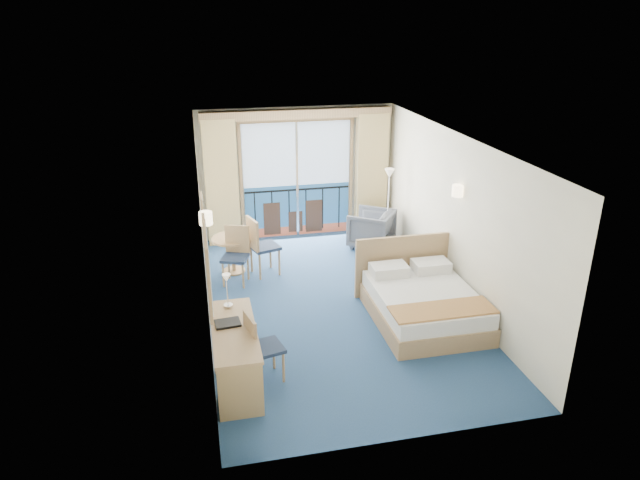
{
  "coord_description": "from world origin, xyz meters",
  "views": [
    {
      "loc": [
        -2.0,
        -8.0,
        4.44
      ],
      "look_at": [
        -0.18,
        0.2,
        1.07
      ],
      "focal_mm": 32.0,
      "sensor_mm": 36.0,
      "label": 1
    }
  ],
  "objects_px": {
    "desk": "(238,371)",
    "round_table": "(233,246)",
    "floor_lamp": "(389,188)",
    "desk_chair": "(259,344)",
    "nightstand": "(427,269)",
    "bed": "(423,302)",
    "table_chair_a": "(260,243)",
    "table_chair_b": "(236,251)",
    "armchair": "(371,229)"
  },
  "relations": [
    {
      "from": "desk",
      "to": "round_table",
      "type": "bearing_deg",
      "value": 86.54
    },
    {
      "from": "floor_lamp",
      "to": "desk_chair",
      "type": "bearing_deg",
      "value": -127.14
    },
    {
      "from": "round_table",
      "to": "desk_chair",
      "type": "bearing_deg",
      "value": -88.73
    },
    {
      "from": "nightstand",
      "to": "desk_chair",
      "type": "relative_size",
      "value": 0.59
    },
    {
      "from": "bed",
      "to": "table_chair_a",
      "type": "relative_size",
      "value": 1.79
    },
    {
      "from": "bed",
      "to": "table_chair_a",
      "type": "height_order",
      "value": "table_chair_a"
    },
    {
      "from": "desk",
      "to": "table_chair_b",
      "type": "height_order",
      "value": "table_chair_b"
    },
    {
      "from": "bed",
      "to": "nightstand",
      "type": "xyz_separation_m",
      "value": [
        0.54,
        1.14,
        -0.01
      ]
    },
    {
      "from": "table_chair_a",
      "to": "desk",
      "type": "bearing_deg",
      "value": 151.98
    },
    {
      "from": "nightstand",
      "to": "table_chair_b",
      "type": "distance_m",
      "value": 3.33
    },
    {
      "from": "floor_lamp",
      "to": "table_chair_a",
      "type": "height_order",
      "value": "floor_lamp"
    },
    {
      "from": "nightstand",
      "to": "table_chair_a",
      "type": "xyz_separation_m",
      "value": [
        -2.78,
        1.01,
        0.33
      ]
    },
    {
      "from": "bed",
      "to": "floor_lamp",
      "type": "distance_m",
      "value": 3.19
    },
    {
      "from": "floor_lamp",
      "to": "table_chair_b",
      "type": "xyz_separation_m",
      "value": [
        -3.12,
        -1.05,
        -0.64
      ]
    },
    {
      "from": "desk_chair",
      "to": "table_chair_b",
      "type": "distance_m",
      "value": 3.01
    },
    {
      "from": "bed",
      "to": "desk_chair",
      "type": "distance_m",
      "value": 2.84
    },
    {
      "from": "bed",
      "to": "round_table",
      "type": "relative_size",
      "value": 2.64
    },
    {
      "from": "armchair",
      "to": "desk_chair",
      "type": "distance_m",
      "value": 4.9
    },
    {
      "from": "nightstand",
      "to": "desk_chair",
      "type": "bearing_deg",
      "value": -145.49
    },
    {
      "from": "desk",
      "to": "round_table",
      "type": "xyz_separation_m",
      "value": [
        0.23,
        3.78,
        0.09
      ]
    },
    {
      "from": "armchair",
      "to": "bed",
      "type": "bearing_deg",
      "value": 33.45
    },
    {
      "from": "desk",
      "to": "desk_chair",
      "type": "bearing_deg",
      "value": 49.62
    },
    {
      "from": "bed",
      "to": "armchair",
      "type": "xyz_separation_m",
      "value": [
        0.11,
        3.01,
        0.08
      ]
    },
    {
      "from": "table_chair_a",
      "to": "armchair",
      "type": "bearing_deg",
      "value": -86.72
    },
    {
      "from": "nightstand",
      "to": "armchair",
      "type": "height_order",
      "value": "armchair"
    },
    {
      "from": "desk_chair",
      "to": "floor_lamp",
      "type": "bearing_deg",
      "value": -50.61
    },
    {
      "from": "nightstand",
      "to": "floor_lamp",
      "type": "height_order",
      "value": "floor_lamp"
    },
    {
      "from": "armchair",
      "to": "desk",
      "type": "bearing_deg",
      "value": 0.85
    },
    {
      "from": "bed",
      "to": "nightstand",
      "type": "distance_m",
      "value": 1.26
    },
    {
      "from": "armchair",
      "to": "table_chair_a",
      "type": "distance_m",
      "value": 2.52
    },
    {
      "from": "bed",
      "to": "table_chair_a",
      "type": "distance_m",
      "value": 3.12
    },
    {
      "from": "table_chair_a",
      "to": "table_chair_b",
      "type": "xyz_separation_m",
      "value": [
        -0.43,
        -0.18,
        -0.05
      ]
    },
    {
      "from": "table_chair_a",
      "to": "table_chair_b",
      "type": "bearing_deg",
      "value": 95.4
    },
    {
      "from": "table_chair_a",
      "to": "nightstand",
      "type": "bearing_deg",
      "value": -126.81
    },
    {
      "from": "nightstand",
      "to": "armchair",
      "type": "distance_m",
      "value": 1.92
    },
    {
      "from": "bed",
      "to": "table_chair_b",
      "type": "height_order",
      "value": "bed"
    },
    {
      "from": "desk_chair",
      "to": "table_chair_a",
      "type": "height_order",
      "value": "table_chair_a"
    },
    {
      "from": "bed",
      "to": "table_chair_a",
      "type": "xyz_separation_m",
      "value": [
        -2.25,
        2.15,
        0.33
      ]
    },
    {
      "from": "round_table",
      "to": "nightstand",
      "type": "bearing_deg",
      "value": -20.94
    },
    {
      "from": "floor_lamp",
      "to": "desk_chair",
      "type": "height_order",
      "value": "floor_lamp"
    },
    {
      "from": "nightstand",
      "to": "table_chair_a",
      "type": "distance_m",
      "value": 2.98
    },
    {
      "from": "floor_lamp",
      "to": "table_chair_b",
      "type": "bearing_deg",
      "value": -161.34
    },
    {
      "from": "round_table",
      "to": "table_chair_b",
      "type": "relative_size",
      "value": 0.74
    },
    {
      "from": "desk",
      "to": "table_chair_b",
      "type": "relative_size",
      "value": 1.6
    },
    {
      "from": "floor_lamp",
      "to": "round_table",
      "type": "relative_size",
      "value": 2.15
    },
    {
      "from": "nightstand",
      "to": "floor_lamp",
      "type": "relative_size",
      "value": 0.36
    },
    {
      "from": "armchair",
      "to": "desk_chair",
      "type": "relative_size",
      "value": 0.86
    },
    {
      "from": "armchair",
      "to": "round_table",
      "type": "xyz_separation_m",
      "value": [
        -2.82,
        -0.63,
        0.13
      ]
    },
    {
      "from": "armchair",
      "to": "floor_lamp",
      "type": "distance_m",
      "value": 0.9
    },
    {
      "from": "round_table",
      "to": "table_chair_a",
      "type": "xyz_separation_m",
      "value": [
        0.46,
        -0.24,
        0.11
      ]
    }
  ]
}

